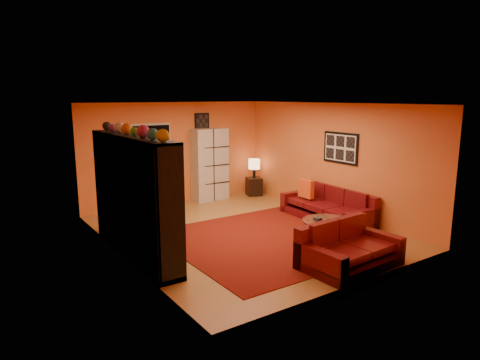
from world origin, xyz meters
TOP-DOWN VIEW (x-y plane):
  - floor at (0.00, 0.00)m, footprint 6.00×6.00m
  - ceiling at (0.00, 0.00)m, footprint 6.00×6.00m
  - wall_back at (0.00, 3.00)m, footprint 6.00×0.00m
  - wall_front at (0.00, -3.00)m, footprint 6.00×0.00m
  - wall_left at (-2.50, 0.00)m, footprint 0.00×6.00m
  - wall_right at (2.50, 0.00)m, footprint 0.00×6.00m
  - rug at (0.10, -0.70)m, footprint 3.60×3.60m
  - doorway at (-0.70, 2.96)m, footprint 0.95×0.10m
  - wall_art_right at (2.48, -0.30)m, footprint 0.03×1.00m
  - wall_art_back at (0.75, 2.98)m, footprint 0.42×0.03m
  - entertainment_unit at (-2.27, 0.00)m, footprint 0.45×3.00m
  - tv at (-2.23, 0.08)m, footprint 0.90×0.12m
  - sofa at (2.14, -0.36)m, footprint 1.04×2.30m
  - loveseat at (0.41, -2.41)m, footprint 1.68×1.06m
  - throw_pillow at (1.95, 0.22)m, footprint 0.12×0.42m
  - coffee_table at (0.84, -1.58)m, footprint 0.95×0.95m
  - storage_cabinet at (0.87, 2.80)m, footprint 0.97×0.46m
  - bowl_chair at (-0.96, 1.93)m, footprint 0.77×0.77m
  - side_table at (2.15, 2.54)m, footprint 0.51×0.51m
  - table_lamp at (2.15, 2.54)m, footprint 0.32×0.32m

SIDE VIEW (x-z plane):
  - floor at x=0.00m, z-range 0.00..0.00m
  - rug at x=0.10m, z-range 0.00..0.01m
  - side_table at x=2.15m, z-range 0.00..0.50m
  - loveseat at x=0.41m, z-range -0.14..0.71m
  - sofa at x=2.14m, z-range -0.14..0.71m
  - bowl_chair at x=-0.96m, z-range 0.02..0.64m
  - coffee_table at x=0.84m, z-range 0.20..0.67m
  - throw_pillow at x=1.95m, z-range 0.42..0.84m
  - table_lamp at x=2.15m, z-range 0.61..1.14m
  - storage_cabinet at x=0.87m, z-range 0.00..1.91m
  - tv at x=-2.23m, z-range 0.72..1.24m
  - doorway at x=-0.70m, z-range 0.00..2.04m
  - entertainment_unit at x=-2.27m, z-range 0.00..2.10m
  - wall_back at x=0.00m, z-range -1.70..4.30m
  - wall_front at x=0.00m, z-range -1.70..4.30m
  - wall_left at x=-2.50m, z-range -1.70..4.30m
  - wall_right at x=2.50m, z-range -1.70..4.30m
  - wall_art_right at x=2.48m, z-range 1.25..1.95m
  - wall_art_back at x=0.75m, z-range 1.79..2.31m
  - ceiling at x=0.00m, z-range 2.60..2.60m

